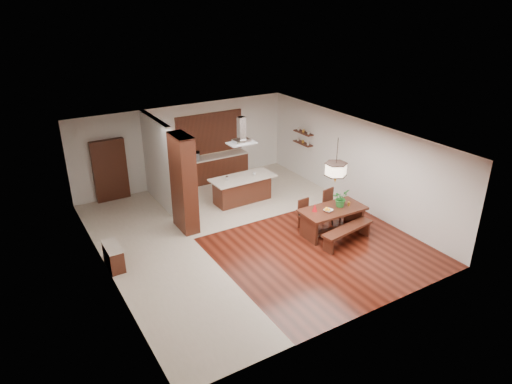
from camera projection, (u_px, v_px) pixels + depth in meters
room_shell at (247, 167)px, 12.52m from camera, size 9.00×9.04×2.92m
tile_hallway at (157, 259)px, 12.05m from camera, size 2.50×9.00×0.01m
tile_kitchen at (242, 194)px, 15.90m from camera, size 5.50×4.00×0.01m
soffit_band at (246, 138)px, 12.18m from camera, size 8.00×9.00×0.02m
partition_pier at (184, 183)px, 13.04m from camera, size 0.45×1.00×2.90m
partition_stub at (158, 162)px, 14.69m from camera, size 0.18×2.40×2.90m
hallway_console at (114, 257)px, 11.58m from camera, size 0.37×0.88×0.63m
hallway_doorway at (110, 170)px, 15.10m from camera, size 1.10×0.20×2.10m
rear_counter at (214, 168)px, 16.92m from camera, size 2.60×0.62×0.95m
kitchen_window at (209, 133)px, 16.61m from camera, size 2.60×0.08×1.50m
shelf_lower at (303, 143)px, 16.65m from camera, size 0.26×0.90×0.04m
shelf_upper at (303, 133)px, 16.49m from camera, size 0.26×0.90×0.04m
dining_table at (332, 215)px, 13.13m from camera, size 1.92×0.99×0.79m
dining_bench at (347, 235)px, 12.72m from camera, size 1.80×0.64×0.50m
dining_chair_left at (307, 215)px, 13.42m from camera, size 0.43×0.43×0.91m
dining_chair_right at (333, 206)px, 13.84m from camera, size 0.52×0.52×1.02m
pendant_lantern at (337, 161)px, 12.46m from camera, size 0.64×0.64×1.31m
foliage_plant at (340, 198)px, 13.09m from camera, size 0.57×0.53×0.51m
fruit_bowl at (328, 210)px, 12.86m from camera, size 0.33×0.33×0.06m
napkin_cone at (315, 208)px, 12.84m from camera, size 0.18×0.18×0.23m
gold_ornament at (349, 204)px, 13.21m from camera, size 0.09×0.09×0.11m
kitchen_island at (242, 189)px, 15.19m from camera, size 2.17×0.99×0.89m
range_hood at (241, 130)px, 14.38m from camera, size 0.90×0.55×0.87m
island_cup at (254, 174)px, 15.12m from camera, size 0.15×0.15×0.09m
microwave at (192, 156)px, 16.27m from camera, size 0.62×0.54×0.29m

